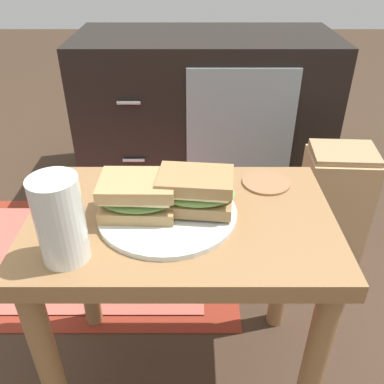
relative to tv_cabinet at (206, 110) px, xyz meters
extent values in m
plane|color=#3D2B1E|center=(-0.07, -0.95, -0.29)|extent=(8.00, 8.00, 0.00)
cube|color=olive|center=(-0.07, -0.95, 0.15)|extent=(0.56, 0.36, 0.04)
cylinder|color=olive|center=(-0.32, -1.09, -0.08)|extent=(0.04, 0.04, 0.43)
cylinder|color=olive|center=(0.17, -1.09, -0.08)|extent=(0.04, 0.04, 0.43)
cylinder|color=olive|center=(-0.32, -0.80, -0.08)|extent=(0.04, 0.04, 0.43)
cylinder|color=olive|center=(0.17, -0.80, -0.08)|extent=(0.04, 0.04, 0.43)
cube|color=black|center=(0.00, 0.00, 0.00)|extent=(0.96, 0.44, 0.58)
cube|color=#8C9EA8|center=(0.12, -0.22, 0.01)|extent=(0.38, 0.01, 0.44)
cylinder|color=silver|center=(-0.26, -0.23, 0.12)|extent=(0.08, 0.01, 0.01)
cylinder|color=silver|center=(-0.26, -0.23, -0.10)|extent=(0.08, 0.01, 0.01)
cube|color=maroon|center=(-0.47, -0.54, -0.29)|extent=(1.10, 0.62, 0.01)
cube|color=#BA5B4C|center=(-0.47, -0.54, -0.28)|extent=(0.90, 0.51, 0.00)
cylinder|color=silver|center=(-0.10, -0.95, 0.17)|extent=(0.25, 0.25, 0.01)
cube|color=tan|center=(-0.15, -0.95, 0.19)|extent=(0.14, 0.10, 0.02)
ellipsoid|color=#608C42|center=(-0.15, -0.95, 0.21)|extent=(0.15, 0.11, 0.02)
cube|color=beige|center=(-0.15, -0.95, 0.22)|extent=(0.13, 0.09, 0.01)
cube|color=tan|center=(-0.15, -0.95, 0.23)|extent=(0.13, 0.10, 0.02)
cube|color=#9E7A4C|center=(-0.04, -0.94, 0.20)|extent=(0.14, 0.10, 0.02)
ellipsoid|color=#729E4C|center=(-0.04, -0.94, 0.22)|extent=(0.15, 0.11, 0.02)
cube|color=beige|center=(-0.04, -0.94, 0.23)|extent=(0.13, 0.10, 0.01)
cube|color=#9E7A4C|center=(-0.04, -0.94, 0.24)|extent=(0.14, 0.10, 0.02)
cylinder|color=silver|center=(-0.25, -1.06, 0.24)|extent=(0.07, 0.07, 0.14)
cylinder|color=orange|center=(-0.25, -1.06, 0.23)|extent=(0.07, 0.07, 0.10)
cylinder|color=white|center=(-0.25, -1.06, 0.28)|extent=(0.07, 0.07, 0.01)
cylinder|color=#996B47|center=(0.10, -0.84, 0.17)|extent=(0.10, 0.10, 0.01)
cube|color=tan|center=(0.39, -0.49, -0.12)|extent=(0.20, 0.17, 0.34)
cube|color=tan|center=(0.39, -0.49, 0.06)|extent=(0.19, 0.14, 0.03)
camera|label=1|loc=(-0.05, -1.56, 0.61)|focal=38.47mm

